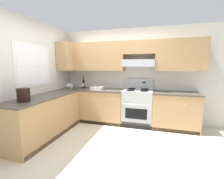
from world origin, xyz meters
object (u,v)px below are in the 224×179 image
(bucket, at_px, (23,95))
(bowl, at_px, (97,89))
(paper_towel_roll, at_px, (70,86))
(stove, at_px, (137,107))
(wine_bottle, at_px, (83,84))

(bucket, bearing_deg, bowl, 67.51)
(bowl, xyz_separation_m, paper_towel_roll, (-0.88, 0.04, 0.04))
(stove, relative_size, bowl, 3.58)
(bucket, bearing_deg, stove, 45.03)
(bowl, height_order, paper_towel_roll, paper_towel_roll)
(wine_bottle, relative_size, bowl, 0.99)
(bowl, distance_m, bucket, 1.89)
(stove, height_order, bucket, stove)
(stove, height_order, paper_towel_roll, stove)
(stove, relative_size, wine_bottle, 3.61)
(wine_bottle, distance_m, bowl, 0.50)
(stove, xyz_separation_m, bucket, (-1.81, -1.81, 0.56))
(wine_bottle, bearing_deg, paper_towel_roll, -167.63)
(bowl, xyz_separation_m, bucket, (-0.72, -1.74, 0.10))
(bowl, bearing_deg, bucket, -112.49)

